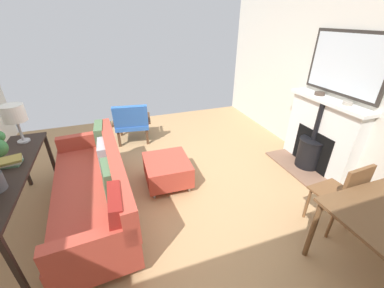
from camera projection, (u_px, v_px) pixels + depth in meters
ground_plane at (168, 190)px, 3.33m from camera, size 5.12×5.68×0.01m
wall_left at (337, 73)px, 3.39m from camera, size 0.12×5.68×2.87m
fireplace at (318, 139)px, 3.64m from camera, size 0.63×1.27×1.12m
mirror_over_mantel at (346, 64)px, 3.15m from camera, size 0.04×1.17×0.83m
mantel_bowl_near at (320, 93)px, 3.52m from camera, size 0.14×0.14×0.04m
mantel_bowl_far at (348, 103)px, 3.12m from camera, size 0.12×0.12×0.05m
sofa at (96, 188)px, 2.80m from camera, size 0.92×2.14×0.83m
ottoman at (167, 169)px, 3.36m from camera, size 0.63×0.68×0.39m
armchair_accent at (132, 121)px, 4.41m from camera, size 0.75×0.67×0.79m
console_table at (9, 178)px, 2.42m from camera, size 0.42×1.83×0.77m
table_lamp_near_end at (14, 114)px, 2.78m from camera, size 0.25×0.25×0.47m
book_stack at (9, 162)px, 2.47m from camera, size 0.27×0.22×0.07m
dining_chair_near_fireplace at (344, 193)px, 2.50m from camera, size 0.43×0.43×0.87m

